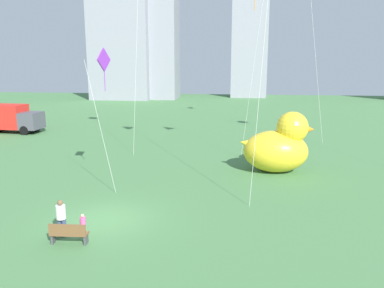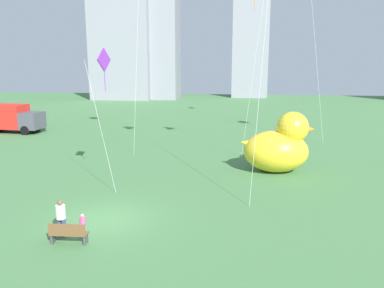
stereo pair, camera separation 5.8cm
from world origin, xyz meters
The scene contains 8 objects.
ground_plane centered at (0.00, 0.00, 0.00)m, with size 140.00×140.00×0.00m, color #477A46.
park_bench centered at (-0.64, -2.51, 0.47)m, with size 1.52×0.52×0.90m.
person_adult centered at (-1.22, -1.85, 0.88)m, with size 0.39×0.39×1.60m.
person_child centered at (-0.32, -1.79, 0.56)m, with size 0.25×0.25×1.01m.
giant_inflatable_duck centered at (8.67, 9.14, 1.71)m, with size 4.85×3.11×4.02m.
box_truck centered at (-17.15, 20.72, 1.45)m, with size 6.40×2.67×2.85m.
city_skyline centered at (-0.03, 60.60, 17.46)m, with size 62.67×17.78×40.29m.
kite_purple centered at (-1.34, 4.60, 7.02)m, with size 1.52×1.49×7.90m.
Camera 1 is at (5.93, -16.30, 7.20)m, focal length 36.50 mm.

